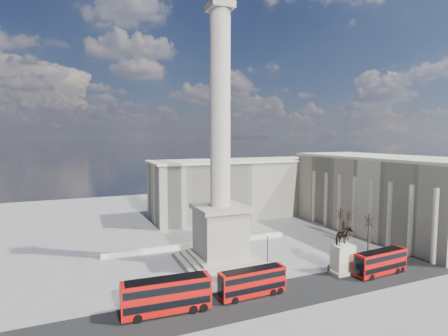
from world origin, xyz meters
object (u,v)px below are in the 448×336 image
(red_bus_c, at_px, (381,262))
(pedestrian_walking, at_px, (357,259))
(victorian_lamp, at_px, (268,247))
(nelsons_column, at_px, (220,194))
(pedestrian_standing, at_px, (375,260))
(pedestrian_crossing, at_px, (329,269))
(red_bus_b, at_px, (253,282))
(equestrian_statue, at_px, (343,255))
(red_bus_a, at_px, (167,295))

(red_bus_c, distance_m, pedestrian_walking, 5.33)
(red_bus_c, distance_m, victorian_lamp, 19.07)
(nelsons_column, xyz_separation_m, pedestrian_standing, (25.78, -11.13, -12.04))
(pedestrian_walking, bearing_deg, pedestrian_standing, -36.41)
(nelsons_column, height_order, pedestrian_crossing, nelsons_column)
(red_bus_b, xyz_separation_m, victorian_lamp, (8.15, 9.81, 1.36))
(victorian_lamp, bearing_deg, equestrian_statue, -38.33)
(nelsons_column, distance_m, pedestrian_walking, 27.53)
(red_bus_c, bearing_deg, pedestrian_walking, 89.53)
(victorian_lamp, height_order, pedestrian_walking, victorian_lamp)
(victorian_lamp, distance_m, pedestrian_crossing, 10.95)
(red_bus_b, xyz_separation_m, pedestrian_standing, (26.39, 2.68, -1.27))
(equestrian_statue, xyz_separation_m, pedestrian_walking, (5.14, 2.10, -2.25))
(pedestrian_crossing, bearing_deg, equestrian_statue, -145.97)
(nelsons_column, xyz_separation_m, red_bus_c, (23.03, -15.05, -10.75))
(red_bus_b, xyz_separation_m, equestrian_statue, (18.22, 1.85, 1.04))
(equestrian_statue, bearing_deg, nelsons_column, 145.79)
(red_bus_b, height_order, pedestrian_walking, red_bus_b)
(nelsons_column, bearing_deg, equestrian_statue, -34.21)
(nelsons_column, distance_m, red_bus_a, 21.84)
(red_bus_c, xyz_separation_m, pedestrian_walking, (-0.28, 5.18, -1.22))
(red_bus_c, xyz_separation_m, victorian_lamp, (-15.49, 11.04, 1.35))
(nelsons_column, xyz_separation_m, red_bus_a, (-13.26, -13.86, -10.44))
(red_bus_c, xyz_separation_m, pedestrian_crossing, (-7.97, 3.55, -1.33))
(red_bus_b, distance_m, equestrian_statue, 18.34)
(nelsons_column, bearing_deg, pedestrian_standing, -23.36)
(nelsons_column, height_order, equestrian_statue, nelsons_column)
(red_bus_b, height_order, victorian_lamp, victorian_lamp)
(red_bus_b, bearing_deg, nelsons_column, 85.94)
(red_bus_a, bearing_deg, red_bus_b, 3.63)
(victorian_lamp, distance_m, pedestrian_walking, 16.50)
(red_bus_a, bearing_deg, pedestrian_standing, 7.43)
(red_bus_c, bearing_deg, nelsons_column, 143.22)
(pedestrian_walking, bearing_deg, red_bus_b, 175.79)
(victorian_lamp, height_order, pedestrian_standing, victorian_lamp)
(red_bus_a, distance_m, red_bus_c, 36.30)
(pedestrian_walking, bearing_deg, pedestrian_crossing, 178.17)
(red_bus_c, height_order, pedestrian_walking, red_bus_c)
(pedestrian_crossing, bearing_deg, red_bus_c, -159.58)
(red_bus_a, xyz_separation_m, victorian_lamp, (20.79, 9.85, 1.04))
(red_bus_c, bearing_deg, pedestrian_standing, 51.27)
(pedestrian_walking, bearing_deg, red_bus_a, 172.52)
(victorian_lamp, height_order, equestrian_statue, equestrian_statue)
(pedestrian_standing, bearing_deg, equestrian_statue, -17.55)
(nelsons_column, xyz_separation_m, equestrian_statue, (17.60, -11.97, -9.72))
(red_bus_a, relative_size, pedestrian_standing, 6.70)
(pedestrian_standing, height_order, pedestrian_crossing, pedestrian_standing)
(red_bus_a, bearing_deg, victorian_lamp, 28.79)
(red_bus_a, height_order, victorian_lamp, victorian_lamp)
(equestrian_statue, relative_size, pedestrian_standing, 5.17)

